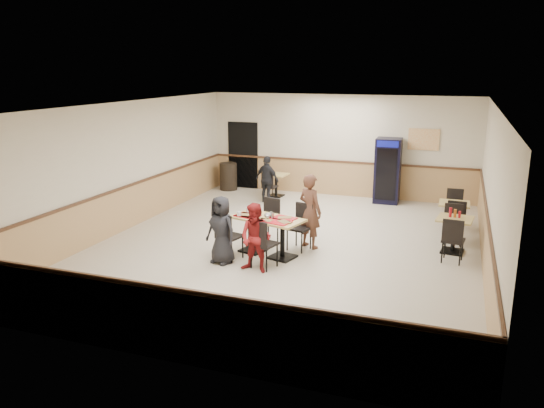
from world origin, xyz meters
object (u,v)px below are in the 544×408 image
at_px(side_table_far, 454,213).
at_px(pepsi_cooler, 388,171).
at_px(main_table, 267,230).
at_px(diner_woman_left, 221,230).
at_px(diner_woman_right, 256,238).
at_px(side_table_near, 454,230).
at_px(back_table, 276,181).
at_px(trash_bin, 228,176).
at_px(lone_diner, 267,179).
at_px(diner_man_opposite, 310,211).

distance_m(side_table_far, pepsi_cooler, 3.11).
distance_m(main_table, diner_woman_left, 1.02).
bearing_deg(side_table_far, diner_woman_left, -139.93).
xyz_separation_m(diner_woman_right, side_table_near, (3.48, 2.39, -0.17)).
bearing_deg(side_table_near, diner_woman_left, -153.15).
bearing_deg(pepsi_cooler, side_table_far, -54.04).
relative_size(main_table, back_table, 2.37).
height_order(diner_woman_right, trash_bin, diner_woman_right).
bearing_deg(diner_woman_right, side_table_near, 41.71).
relative_size(side_table_far, pepsi_cooler, 0.40).
bearing_deg(diner_woman_left, pepsi_cooler, 84.73).
relative_size(diner_woman_right, back_table, 1.94).
relative_size(diner_woman_left, diner_woman_right, 1.02).
relative_size(lone_diner, side_table_near, 1.74).
bearing_deg(diner_woman_left, main_table, 63.36).
bearing_deg(side_table_near, diner_woman_right, -145.48).
bearing_deg(back_table, diner_woman_right, -74.38).
distance_m(diner_man_opposite, back_table, 4.71).
xyz_separation_m(side_table_far, back_table, (-5.07, 2.06, -0.03)).
xyz_separation_m(diner_woman_left, side_table_far, (4.25, 3.58, -0.19)).
distance_m(diner_woman_right, trash_bin, 7.06).
bearing_deg(diner_woman_right, main_table, 104.48).
height_order(pepsi_cooler, trash_bin, pepsi_cooler).
bearing_deg(lone_diner, diner_woman_right, 126.57).
height_order(diner_woman_left, side_table_near, diner_woman_left).
distance_m(diner_woman_right, lone_diner, 5.34).
xyz_separation_m(side_table_near, trash_bin, (-6.83, 3.81, -0.07)).
xyz_separation_m(diner_woman_left, trash_bin, (-2.54, 5.98, -0.25)).
height_order(main_table, diner_man_opposite, diner_man_opposite).
bearing_deg(side_table_far, diner_man_opposite, -143.89).
relative_size(side_table_near, pepsi_cooler, 0.42).
bearing_deg(side_table_near, main_table, -158.32).
bearing_deg(back_table, pepsi_cooler, 6.98).
bearing_deg(lone_diner, pepsi_cooler, -141.31).
bearing_deg(lone_diner, trash_bin, -14.50).
bearing_deg(trash_bin, diner_woman_right, -61.60).
bearing_deg(side_table_far, back_table, 157.92).
distance_m(diner_woman_left, side_table_near, 4.81).
bearing_deg(pepsi_cooler, main_table, -109.10).
bearing_deg(pepsi_cooler, back_table, -174.32).
bearing_deg(back_table, side_table_far, -22.08).
height_order(main_table, pepsi_cooler, pepsi_cooler).
xyz_separation_m(diner_man_opposite, side_table_near, (2.91, 0.69, -0.31)).
bearing_deg(main_table, diner_woman_right, -67.62).
xyz_separation_m(diner_woman_left, diner_woman_right, (0.81, -0.22, -0.01)).
height_order(diner_woman_right, side_table_near, diner_woman_right).
distance_m(lone_diner, side_table_near, 5.78).
bearing_deg(diner_woman_left, back_table, 114.65).
bearing_deg(diner_woman_right, lone_diner, 115.04).
bearing_deg(side_table_far, pepsi_cooler, 127.26).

